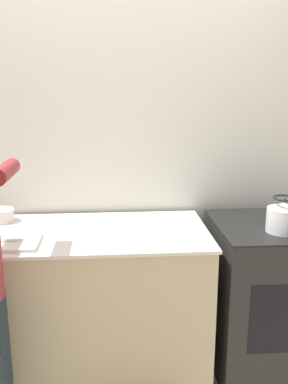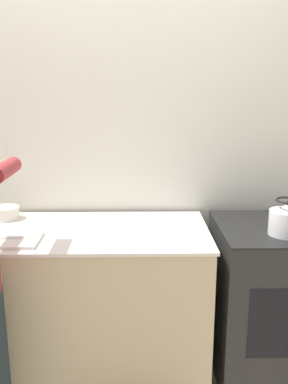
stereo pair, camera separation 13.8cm
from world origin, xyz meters
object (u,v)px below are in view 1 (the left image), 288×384
object	(u,v)px
kettle	(284,217)
bowl_prep	(0,215)
oven	(273,296)
cutting_board	(4,243)

from	to	relation	value
kettle	bowl_prep	size ratio (longest dim) A/B	1.21
kettle	bowl_prep	xyz separation A→B (m)	(-1.62, 0.37, -0.06)
oven	cutting_board	bearing A→B (deg)	-173.83
cutting_board	bowl_prep	distance (m)	0.42
bowl_prep	oven	bearing A→B (deg)	-8.22
oven	cutting_board	distance (m)	1.61
kettle	oven	bearing A→B (deg)	77.26
oven	kettle	xyz separation A→B (m)	(-0.03, -0.13, 0.54)
oven	kettle	world-z (taller)	kettle
bowl_prep	kettle	bearing A→B (deg)	-12.83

